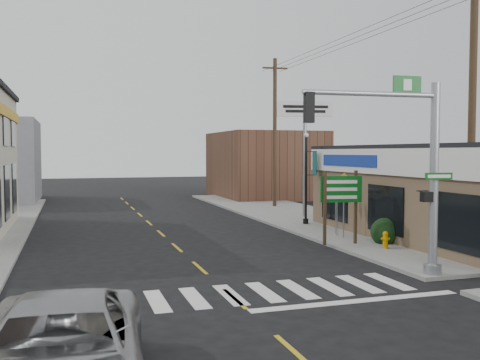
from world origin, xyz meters
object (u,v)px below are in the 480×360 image
object	(u,v)px
bare_tree	(442,152)
utility_pole_far	(275,131)
suv	(59,355)
dance_center_sign	(305,126)
lamp_post	(307,171)
guide_sign	(341,197)
traffic_signal_pole	(415,158)
utility_pole_near	(472,115)
fire_hydrant	(385,239)

from	to	relation	value
bare_tree	utility_pole_far	size ratio (longest dim) A/B	0.47
suv	bare_tree	size ratio (longest dim) A/B	1.20
suv	dance_center_sign	size ratio (longest dim) A/B	0.81
utility_pole_far	suv	bearing A→B (deg)	-112.94
lamp_post	dance_center_sign	xyz separation A→B (m)	(1.25, 3.03, 2.50)
guide_sign	dance_center_sign	bearing A→B (deg)	85.85
traffic_signal_pole	utility_pole_near	world-z (taller)	utility_pole_near
guide_sign	utility_pole_near	world-z (taller)	utility_pole_near
suv	dance_center_sign	distance (m)	24.60
dance_center_sign	lamp_post	bearing A→B (deg)	-102.50
suv	traffic_signal_pole	bearing A→B (deg)	32.18
fire_hydrant	utility_pole_near	bearing A→B (deg)	-69.16
bare_tree	utility_pole_far	distance (m)	17.45
lamp_post	guide_sign	bearing A→B (deg)	-101.75
guide_sign	fire_hydrant	world-z (taller)	guide_sign
traffic_signal_pole	fire_hydrant	xyz separation A→B (m)	(1.81, 4.27, -3.24)
traffic_signal_pole	utility_pole_far	bearing A→B (deg)	83.51
utility_pole_near	fire_hydrant	bearing A→B (deg)	113.17
fire_hydrant	bare_tree	xyz separation A→B (m)	(1.99, -0.74, 3.39)
lamp_post	bare_tree	distance (m)	8.55
utility_pole_near	bare_tree	bearing A→B (deg)	74.76
traffic_signal_pole	lamp_post	world-z (taller)	traffic_signal_pole
fire_hydrant	utility_pole_far	bearing A→B (deg)	83.58
traffic_signal_pole	dance_center_sign	xyz separation A→B (m)	(3.18, 14.85, 1.67)
guide_sign	bare_tree	bearing A→B (deg)	-20.91
lamp_post	bare_tree	xyz separation A→B (m)	(1.87, -8.29, 0.98)
utility_pole_near	utility_pole_far	bearing A→B (deg)	90.43
guide_sign	bare_tree	xyz separation A→B (m)	(3.24, -2.07, 1.82)
traffic_signal_pole	lamp_post	size ratio (longest dim) A/B	1.27
traffic_signal_pole	bare_tree	size ratio (longest dim) A/B	1.27
dance_center_sign	utility_pole_far	size ratio (longest dim) A/B	0.69
guide_sign	lamp_post	xyz separation A→B (m)	(1.37, 6.22, 0.84)
guide_sign	utility_pole_far	world-z (taller)	utility_pole_far
utility_pole_far	traffic_signal_pole	bearing A→B (deg)	-95.11
fire_hydrant	lamp_post	bearing A→B (deg)	89.06
utility_pole_far	bare_tree	bearing A→B (deg)	-84.73
guide_sign	dance_center_sign	xyz separation A→B (m)	(2.62, 9.25, 3.33)
guide_sign	utility_pole_near	bearing A→B (deg)	-49.76
fire_hydrant	lamp_post	size ratio (longest dim) A/B	0.14
fire_hydrant	utility_pole_far	distance (m)	17.44
traffic_signal_pole	guide_sign	xyz separation A→B (m)	(0.56, 5.60, -1.67)
suv	utility_pole_near	xyz separation A→B (m)	(13.17, 6.38, 4.36)
suv	utility_pole_near	bearing A→B (deg)	30.42
fire_hydrant	traffic_signal_pole	bearing A→B (deg)	-112.92
guide_sign	fire_hydrant	bearing A→B (deg)	-35.18
suv	utility_pole_near	distance (m)	15.27
suv	guide_sign	bearing A→B (deg)	50.11
lamp_post	traffic_signal_pole	bearing A→B (deg)	-98.58
bare_tree	utility_pole_near	world-z (taller)	utility_pole_near
dance_center_sign	bare_tree	xyz separation A→B (m)	(0.62, -11.32, -1.52)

